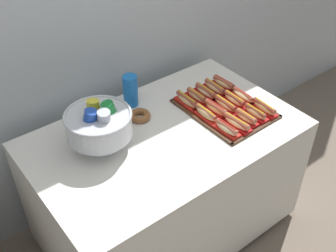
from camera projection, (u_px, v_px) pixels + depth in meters
name	position (u px, v px, depth m)	size (l,w,h in m)	color
ground_plane	(166.00, 225.00, 2.79)	(10.00, 10.00, 0.00)	#7A6B5B
back_wall	(101.00, 10.00, 2.35)	(6.00, 0.10, 2.60)	#B2BCC1
buffet_table	(166.00, 181.00, 2.53)	(1.49, 0.91, 0.80)	white
serving_tray	(225.00, 109.00, 2.46)	(0.41, 0.53, 0.01)	#472B19
hot_dog_0	(227.00, 129.00, 2.27)	(0.07, 0.16, 0.06)	red
hot_dog_1	(237.00, 123.00, 2.30)	(0.08, 0.18, 0.06)	#B21414
hot_dog_2	(246.00, 118.00, 2.34)	(0.06, 0.16, 0.06)	#B21414
hot_dog_3	(255.00, 113.00, 2.37)	(0.06, 0.17, 0.06)	#B21414
hot_dog_4	(264.00, 108.00, 2.41)	(0.07, 0.18, 0.06)	#B21414
hot_dog_5	(206.00, 114.00, 2.37)	(0.07, 0.18, 0.06)	red
hot_dog_6	(216.00, 109.00, 2.40)	(0.06, 0.17, 0.06)	#B21414
hot_dog_7	(225.00, 105.00, 2.44)	(0.06, 0.18, 0.06)	#B21414
hot_dog_8	(234.00, 100.00, 2.48)	(0.06, 0.17, 0.06)	#B21414
hot_dog_9	(243.00, 96.00, 2.51)	(0.07, 0.18, 0.06)	red
hot_dog_10	(187.00, 101.00, 2.47)	(0.06, 0.18, 0.06)	red
hot_dog_11	(197.00, 97.00, 2.50)	(0.06, 0.17, 0.06)	#B21414
hot_dog_12	(206.00, 92.00, 2.54)	(0.07, 0.18, 0.06)	#B21414
hot_dog_13	(215.00, 88.00, 2.58)	(0.07, 0.18, 0.06)	#B21414
hot_dog_14	(224.00, 84.00, 2.61)	(0.08, 0.17, 0.06)	#B21414
punch_bowl	(99.00, 124.00, 2.11)	(0.35, 0.35, 0.26)	silver
cup_stack	(130.00, 91.00, 2.44)	(0.09, 0.09, 0.19)	blue
donut	(140.00, 116.00, 2.38)	(0.12, 0.12, 0.04)	brown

